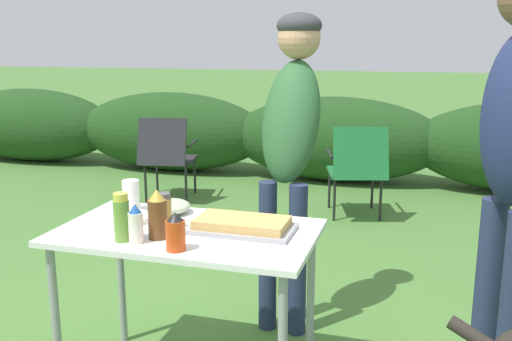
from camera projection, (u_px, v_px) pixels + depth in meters
name	position (u px, v px, depth m)	size (l,w,h in m)	color
shrub_hedge	(335.00, 139.00, 6.36)	(14.40, 0.90, 0.94)	#1E4219
folding_table	(187.00, 247.00, 2.44)	(1.10, 0.64, 0.74)	white
food_tray	(242.00, 225.00, 2.40)	(0.44, 0.24, 0.06)	#9E9EA3
plate_stack	(125.00, 218.00, 2.55)	(0.23, 0.23, 0.02)	white
mixing_bowl	(171.00, 206.00, 2.66)	(0.18, 0.18, 0.06)	#ADBC99
paper_cup_stack	(131.00, 195.00, 2.69)	(0.08, 0.08, 0.15)	white
relish_jar	(122.00, 218.00, 2.27)	(0.06, 0.06, 0.20)	olive
beer_bottle	(158.00, 215.00, 2.30)	(0.08, 0.08, 0.21)	brown
hot_sauce_bottle	(175.00, 232.00, 2.17)	(0.08, 0.08, 0.15)	#CC4214
spice_jar	(163.00, 212.00, 2.42)	(0.07, 0.07, 0.16)	#B2893D
mayo_bottle	(136.00, 225.00, 2.25)	(0.06, 0.06, 0.16)	silver
standing_person_in_dark_puffer	(291.00, 126.00, 2.97)	(0.33, 0.48, 1.67)	#232D4C
camp_chair_green_behind_table	(357.00, 166.00, 4.96)	(0.61, 0.69, 0.83)	#19602D
camp_chair_near_hedge	(167.00, 154.00, 5.52)	(0.57, 0.66, 0.83)	#232328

